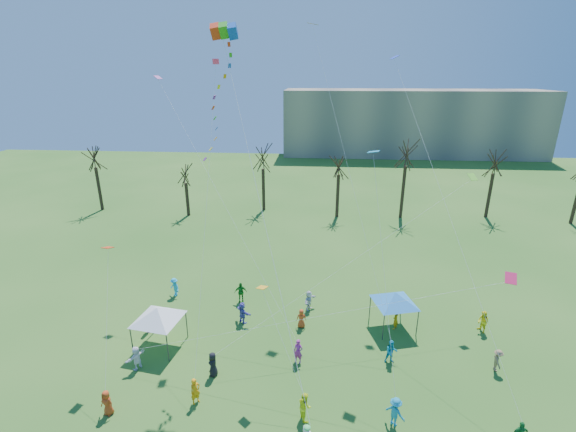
# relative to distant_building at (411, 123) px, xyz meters

# --- Properties ---
(ground) EXTENTS (160.00, 160.00, 0.00)m
(ground) POSITION_rel_distant_building_xyz_m (-22.00, -82.00, -7.50)
(ground) COLOR #295D1D
(ground) RESTS_ON ground
(distant_building) EXTENTS (60.00, 14.00, 15.00)m
(distant_building) POSITION_rel_distant_building_xyz_m (0.00, 0.00, 0.00)
(distant_building) COLOR gray
(distant_building) RESTS_ON ground
(bare_tree_row) EXTENTS (70.23, 7.85, 11.31)m
(bare_tree_row) POSITION_rel_distant_building_xyz_m (-18.02, -45.84, -0.49)
(bare_tree_row) COLOR black
(bare_tree_row) RESTS_ON ground
(big_box_kite) EXTENTS (4.18, 7.14, 23.25)m
(big_box_kite) POSITION_rel_distant_building_xyz_m (-28.12, -72.62, 9.42)
(big_box_kite) COLOR red
(big_box_kite) RESTS_ON ground
(canopy_tent_white) EXTENTS (4.24, 4.24, 3.22)m
(canopy_tent_white) POSITION_rel_distant_building_xyz_m (-32.97, -75.41, -4.77)
(canopy_tent_white) COLOR #3F3F44
(canopy_tent_white) RESTS_ON ground
(canopy_tent_blue) EXTENTS (4.05, 4.05, 3.14)m
(canopy_tent_blue) POSITION_rel_distant_building_xyz_m (-15.68, -71.77, -4.84)
(canopy_tent_blue) COLOR #3F3F44
(canopy_tent_blue) RESTS_ON ground
(festival_crowd) EXTENTS (26.60, 14.37, 1.84)m
(festival_crowd) POSITION_rel_distant_building_xyz_m (-23.48, -75.21, -6.63)
(festival_crowd) COLOR #C54118
(festival_crowd) RESTS_ON ground
(small_kites_aloft) EXTENTS (26.63, 17.27, 31.77)m
(small_kites_aloft) POSITION_rel_distant_building_xyz_m (-21.54, -71.05, 5.39)
(small_kites_aloft) COLOR #FF3B0D
(small_kites_aloft) RESTS_ON ground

